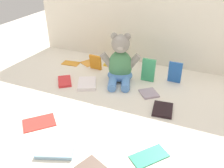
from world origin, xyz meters
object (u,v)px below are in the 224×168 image
object	(u,v)px
book_case_4	(65,81)
book_case_5	(175,72)
book_case_8	(56,148)
book_case_13	(149,156)
book_case_3	(96,62)
book_case_12	(163,109)
teddy_bear	(120,64)
book_case_6	(149,93)
book_case_10	(148,70)
book_case_0	(90,63)
book_case_1	(71,63)
book_case_2	(113,64)
book_case_7	(39,122)
book_case_9	(87,84)

from	to	relation	value
book_case_4	book_case_5	bearing A→B (deg)	-12.87
book_case_8	book_case_13	size ratio (longest dim) A/B	1.00
book_case_3	book_case_12	world-z (taller)	book_case_3
book_case_3	book_case_8	size ratio (longest dim) A/B	0.68
teddy_bear	book_case_6	xyz separation A→B (m)	(0.20, -0.08, -0.10)
book_case_8	book_case_10	bearing A→B (deg)	-35.02
book_case_0	book_case_1	xyz separation A→B (m)	(-0.11, -0.06, 0.00)
book_case_2	book_case_5	size ratio (longest dim) A/B	0.80
book_case_8	book_case_1	bearing A→B (deg)	7.31
book_case_6	book_case_7	world-z (taller)	book_case_6
book_case_7	book_case_9	distance (m)	0.38
book_case_4	book_case_12	distance (m)	0.58
book_case_6	book_case_12	xyz separation A→B (m)	(0.10, -0.12, 0.00)
book_case_1	teddy_bear	bearing A→B (deg)	-107.71
teddy_bear	book_case_0	distance (m)	0.33
book_case_1	book_case_6	distance (m)	0.61
book_case_1	book_case_9	world-z (taller)	book_case_9
book_case_4	book_case_6	size ratio (longest dim) A/B	1.38
book_case_5	book_case_2	bearing A→B (deg)	168.90
book_case_7	book_case_10	distance (m)	0.66
book_case_3	book_case_6	xyz separation A→B (m)	(0.39, -0.16, -0.04)
book_case_3	book_case_4	world-z (taller)	book_case_3
teddy_bear	book_case_1	xyz separation A→B (m)	(-0.39, 0.09, -0.10)
book_case_6	book_case_4	bearing A→B (deg)	148.95
book_case_1	book_case_2	bearing A→B (deg)	-75.95
teddy_bear	book_case_4	distance (m)	0.33
book_case_13	book_case_2	bearing A→B (deg)	162.63
book_case_3	book_case_7	distance (m)	0.58
book_case_7	book_case_8	bearing A→B (deg)	-167.50
book_case_6	book_case_7	xyz separation A→B (m)	(-0.39, -0.42, -0.00)
book_case_6	book_case_10	world-z (taller)	book_case_10
book_case_6	book_case_8	size ratio (longest dim) A/B	0.65
book_case_10	book_case_12	world-z (taller)	book_case_10
book_case_4	book_case_0	bearing A→B (deg)	52.44
book_case_2	book_case_13	xyz separation A→B (m)	(0.43, -0.68, -0.00)
book_case_12	book_case_5	bearing A→B (deg)	83.10
book_case_2	book_case_6	world-z (taller)	book_case_2
book_case_8	book_case_9	world-z (taller)	book_case_9
book_case_0	book_case_9	distance (m)	0.30
book_case_12	book_case_8	bearing A→B (deg)	-135.20
book_case_0	book_case_7	size ratio (longest dim) A/B	0.70
book_case_5	book_case_13	size ratio (longest dim) A/B	0.92
book_case_13	book_case_6	bearing A→B (deg)	145.52
book_case_8	book_case_10	distance (m)	0.69
book_case_0	teddy_bear	bearing A→B (deg)	-87.22
book_case_5	book_case_10	world-z (taller)	book_case_10
book_case_4	book_case_5	size ratio (longest dim) A/B	0.97
book_case_6	book_case_8	xyz separation A→B (m)	(-0.22, -0.52, 0.00)
book_case_4	book_case_5	distance (m)	0.63
book_case_2	book_case_9	size ratio (longest dim) A/B	0.76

